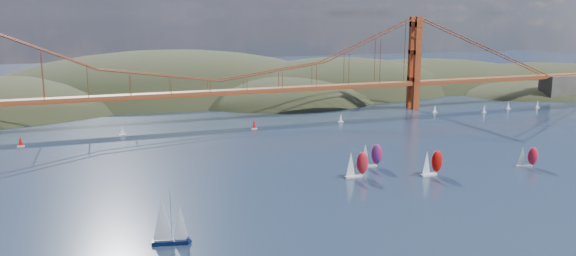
# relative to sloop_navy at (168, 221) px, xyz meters

# --- Properties ---
(ground) EXTENTS (1200.00, 1200.00, 0.00)m
(ground) POSITION_rel_sloop_navy_xyz_m (49.51, -24.16, -6.23)
(ground) COLOR black
(ground) RESTS_ON ground
(headlands) EXTENTS (725.00, 225.00, 96.00)m
(headlands) POSITION_rel_sloop_navy_xyz_m (94.46, 254.13, -18.69)
(headlands) COLOR black
(headlands) RESTS_ON ground
(bridge) EXTENTS (552.00, 12.00, 55.00)m
(bridge) POSITION_rel_sloop_navy_xyz_m (47.76, 155.84, 26.00)
(bridge) COLOR brown
(bridge) RESTS_ON ground
(sloop_navy) EXTENTS (9.48, 6.13, 14.12)m
(sloop_navy) POSITION_rel_sloop_navy_xyz_m (0.00, 0.00, 0.00)
(sloop_navy) COLOR black
(sloop_navy) RESTS_ON ground
(racer_0) EXTENTS (9.03, 3.74, 10.34)m
(racer_0) POSITION_rel_sloop_navy_xyz_m (70.71, 36.32, -1.35)
(racer_0) COLOR silver
(racer_0) RESTS_ON ground
(racer_1) EXTENTS (9.02, 4.00, 10.22)m
(racer_1) POSITION_rel_sloop_navy_xyz_m (97.07, 29.40, -1.40)
(racer_1) COLOR white
(racer_1) RESTS_ON ground
(racer_2) EXTENTS (7.84, 5.37, 8.78)m
(racer_2) POSITION_rel_sloop_navy_xyz_m (137.42, 26.64, -2.08)
(racer_2) COLOR silver
(racer_2) RESTS_ON ground
(racer_rwb) EXTENTS (8.89, 4.55, 9.98)m
(racer_rwb) POSITION_rel_sloop_navy_xyz_m (82.11, 46.83, -1.52)
(racer_rwb) COLOR silver
(racer_rwb) RESTS_ON ground
(distant_boat_2) EXTENTS (3.00, 2.00, 4.70)m
(distant_boat_2) POSITION_rel_sloop_navy_xyz_m (-44.91, 128.13, -3.83)
(distant_boat_2) COLOR silver
(distant_boat_2) RESTS_ON ground
(distant_boat_3) EXTENTS (3.00, 2.00, 4.70)m
(distant_boat_3) POSITION_rel_sloop_navy_xyz_m (-1.67, 137.35, -3.83)
(distant_boat_3) COLOR silver
(distant_boat_3) RESTS_ON ground
(distant_boat_4) EXTENTS (3.00, 2.00, 4.70)m
(distant_boat_4) POSITION_rel_sloop_navy_xyz_m (173.86, 138.75, -3.83)
(distant_boat_4) COLOR silver
(distant_boat_4) RESTS_ON ground
(distant_boat_5) EXTENTS (3.00, 2.00, 4.70)m
(distant_boat_5) POSITION_rel_sloop_navy_xyz_m (200.94, 128.88, -3.83)
(distant_boat_5) COLOR silver
(distant_boat_5) RESTS_ON ground
(distant_boat_6) EXTENTS (3.00, 2.00, 4.70)m
(distant_boat_6) POSITION_rel_sloop_navy_xyz_m (223.13, 134.38, -3.83)
(distant_boat_6) COLOR silver
(distant_boat_6) RESTS_ON ground
(distant_boat_7) EXTENTS (3.00, 2.00, 4.70)m
(distant_boat_7) POSITION_rel_sloop_navy_xyz_m (242.83, 131.64, -3.83)
(distant_boat_7) COLOR silver
(distant_boat_7) RESTS_ON ground
(distant_boat_8) EXTENTS (3.00, 2.00, 4.70)m
(distant_boat_8) POSITION_rel_sloop_navy_xyz_m (109.56, 130.65, -3.83)
(distant_boat_8) COLOR silver
(distant_boat_8) RESTS_ON ground
(distant_boat_9) EXTENTS (3.00, 2.00, 4.70)m
(distant_boat_9) POSITION_rel_sloop_navy_xyz_m (61.30, 129.87, -3.83)
(distant_boat_9) COLOR silver
(distant_boat_9) RESTS_ON ground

